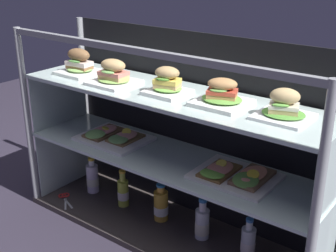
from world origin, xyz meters
The scene contains 20 objects.
ground_plane centered at (0.00, 0.00, -0.01)m, with size 6.00×6.00×0.02m, color #2D2735.
case_base_deck centered at (0.00, 0.00, 0.02)m, with size 1.55×0.43×0.03m, color #393230.
case_frame centered at (0.00, 0.13, 0.52)m, with size 1.55×0.43×0.96m.
riser_lower_tier centered at (0.00, 0.00, 0.21)m, with size 1.48×0.37×0.37m.
shelf_lower_glass centered at (0.00, 0.00, 0.41)m, with size 1.50×0.38×0.02m, color silver.
riser_upper_tier centered at (0.00, 0.00, 0.56)m, with size 1.48×0.37×0.29m.
shelf_upper_glass centered at (0.00, 0.00, 0.72)m, with size 1.50×0.38×0.02m, color silver.
plated_roll_sandwich_center centered at (-0.54, -0.01, 0.77)m, with size 0.19×0.19×0.13m.
plated_roll_sandwich_left_of_center centered at (-0.28, -0.04, 0.77)m, with size 0.20×0.20×0.12m.
plated_roll_sandwich_mid_right centered at (0.01, -0.02, 0.77)m, with size 0.17×0.17×0.12m.
plated_roll_sandwich_far_left centered at (0.27, 0.00, 0.76)m, with size 0.20×0.20×0.11m.
plated_roll_sandwich_far_right centered at (0.53, 0.01, 0.76)m, with size 0.19×0.19×0.11m.
open_sandwich_tray_mid_right centered at (-0.34, 0.00, 0.43)m, with size 0.34×0.26×0.06m.
open_sandwich_tray_far_right centered at (0.35, 0.01, 0.43)m, with size 0.34×0.26×0.06m.
juice_bottle_front_fourth centered at (-0.56, 0.03, 0.11)m, with size 0.07×0.07×0.21m.
juice_bottle_front_middle centered at (-0.32, 0.03, 0.11)m, with size 0.06×0.06×0.21m.
juice_bottle_back_right centered at (-0.08, 0.04, 0.11)m, with size 0.07×0.07×0.20m.
juice_bottle_near_post centered at (0.17, 0.04, 0.11)m, with size 0.07×0.07×0.21m.
juice_bottle_front_second centered at (0.42, 0.03, 0.11)m, with size 0.07×0.07×0.20m.
kitchen_scissors centered at (-0.63, -0.11, 0.03)m, with size 0.17×0.13×0.01m.
Camera 1 is at (1.14, -1.50, 1.31)m, focal length 48.55 mm.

